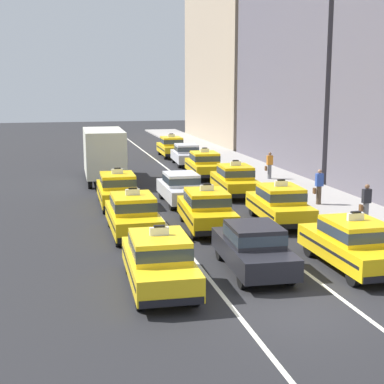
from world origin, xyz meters
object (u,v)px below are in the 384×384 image
Objects in this scene: taxi_left_second at (133,214)px; taxi_right_sixth at (171,146)px; pedestrian_mid_block at (269,165)px; pedestrian_trailing at (366,203)px; box_truck_left_fourth at (103,153)px; taxi_right_third at (235,180)px; taxi_left_third at (118,189)px; taxi_right_second at (280,204)px; taxi_right_fourth at (204,164)px; sedan_right_fifth at (186,154)px; sedan_center_third at (181,187)px; pedestrian_by_storefront at (319,187)px; taxi_left_nearest at (159,260)px; taxi_center_second at (206,209)px; sedan_center_nearest at (253,246)px; taxi_right_nearest at (352,243)px.

taxi_left_second is 24.97m from taxi_right_sixth.
pedestrian_mid_block is 11.60m from pedestrian_trailing.
box_truck_left_fourth reaches higher than taxi_right_third.
taxi_right_third reaches higher than pedestrian_mid_block.
taxi_left_third is 7.73m from box_truck_left_fourth.
taxi_right_second and taxi_right_fourth have the same top height.
taxi_right_third is 8.35m from pedestrian_trailing.
taxi_right_third is 2.85× the size of pedestrian_trailing.
box_truck_left_fourth is at bearing 136.02° from taxi_right_third.
taxi_left_third is at bearing -151.88° from pedestrian_mid_block.
pedestrian_trailing is at bearing -80.21° from sedan_right_fifth.
taxi_left_second reaches higher than pedestrian_mid_block.
pedestrian_mid_block reaches higher than pedestrian_trailing.
sedan_center_third is (3.18, -0.06, -0.03)m from taxi_left_third.
taxi_right_sixth is at bearing 98.56° from pedestrian_by_storefront.
taxi_left_nearest is 0.66× the size of box_truck_left_fourth.
taxi_right_third is at bearing 11.91° from taxi_left_third.
box_truck_left_fourth is at bearing 103.58° from taxi_center_second.
taxi_left_third is 8.23m from taxi_right_second.
pedestrian_trailing reaches higher than sedan_center_nearest.
taxi_left_second is 6.48m from taxi_right_second.
sedan_right_fifth is 2.68× the size of pedestrian_trailing.
pedestrian_by_storefront is (3.13, 2.66, 0.14)m from taxi_right_second.
sedan_right_fifth is (0.08, 18.54, -0.03)m from taxi_right_second.
sedan_center_nearest is 0.94× the size of taxi_right_second.
box_truck_left_fourth is at bearing 117.02° from taxi_right_second.
taxi_left_third is at bearing 90.04° from taxi_left_second.
sedan_center_nearest is at bearing -99.90° from taxi_right_fourth.
pedestrian_trailing is at bearing 29.09° from taxi_left_nearest.
taxi_left_third is 2.75× the size of pedestrian_mid_block.
taxi_left_nearest is at bearing -135.84° from pedestrian_by_storefront.
pedestrian_by_storefront is (3.18, 9.02, 0.14)m from taxi_right_nearest.
taxi_right_second is at bearing -139.67° from pedestrian_by_storefront.
taxi_right_nearest is 0.99× the size of taxi_right_sixth.
taxi_center_second and taxi_right_sixth have the same top height.
taxi_left_third and taxi_right_third have the same top height.
taxi_right_third is 4.91m from pedestrian_by_storefront.
taxi_right_second is (3.36, 0.26, 0.00)m from taxi_center_second.
taxi_right_sixth is at bearing 59.20° from box_truck_left_fourth.
pedestrian_trailing is at bearing 35.03° from sedan_center_nearest.
taxi_left_nearest is 2.82× the size of pedestrian_trailing.
sedan_center_third is at bearing -67.38° from box_truck_left_fourth.
taxi_right_third and taxi_right_fourth have the same top height.
taxi_left_third is at bearing -168.09° from taxi_right_third.
taxi_right_nearest and taxi_right_sixth have the same top height.
pedestrian_by_storefront is at bearing -72.55° from taxi_right_fourth.
taxi_right_nearest is 1.04× the size of sedan_right_fifth.
taxi_left_second is 10.09m from pedestrian_by_storefront.
box_truck_left_fourth reaches higher than taxi_left_nearest.
sedan_center_third is 0.92× the size of taxi_right_third.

